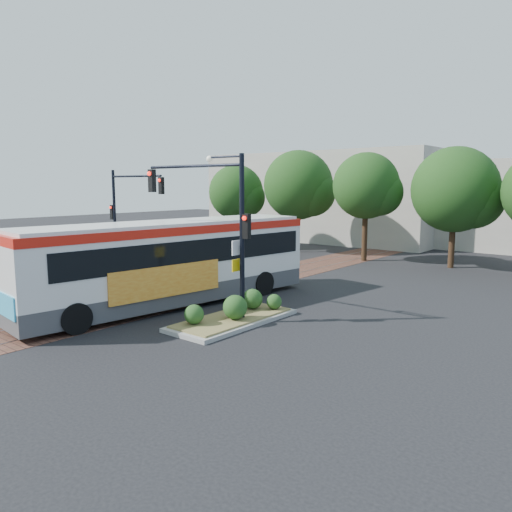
# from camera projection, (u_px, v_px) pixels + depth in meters

# --- Properties ---
(ground) EXTENTS (120.00, 120.00, 0.00)m
(ground) POSITION_uv_depth(u_px,v_px,m) (168.00, 299.00, 22.42)
(ground) COLOR black
(ground) RESTS_ON ground
(trackbed) EXTENTS (3.60, 40.00, 0.02)m
(trackbed) POSITION_uv_depth(u_px,v_px,m) (228.00, 285.00, 25.49)
(trackbed) COLOR brown
(trackbed) RESTS_ON ground
(tree_row) EXTENTS (26.40, 5.60, 7.67)m
(tree_row) POSITION_uv_depth(u_px,v_px,m) (365.00, 189.00, 33.57)
(tree_row) COLOR #382314
(tree_row) RESTS_ON ground
(warehouses) EXTENTS (40.00, 13.00, 8.00)m
(warehouses) POSITION_uv_depth(u_px,v_px,m) (411.00, 199.00, 44.27)
(warehouses) COLOR #ADA899
(warehouses) RESTS_ON ground
(city_bus) EXTENTS (4.51, 13.61, 3.58)m
(city_bus) POSITION_uv_depth(u_px,v_px,m) (171.00, 259.00, 21.10)
(city_bus) COLOR #434446
(city_bus) RESTS_ON ground
(traffic_island) EXTENTS (2.20, 5.20, 1.13)m
(traffic_island) POSITION_uv_depth(u_px,v_px,m) (235.00, 313.00, 18.67)
(traffic_island) COLOR gray
(traffic_island) RESTS_ON ground
(signal_pole_main) EXTENTS (5.49, 0.46, 6.00)m
(signal_pole_main) POSITION_uv_depth(u_px,v_px,m) (217.00, 210.00, 18.79)
(signal_pole_main) COLOR black
(signal_pole_main) RESTS_ON ground
(signal_pole_left) EXTENTS (4.99, 0.34, 6.00)m
(signal_pole_left) POSITION_uv_depth(u_px,v_px,m) (125.00, 205.00, 30.17)
(signal_pole_left) COLOR black
(signal_pole_left) RESTS_ON ground
(officer) EXTENTS (0.68, 0.66, 1.57)m
(officer) POSITION_uv_depth(u_px,v_px,m) (123.00, 264.00, 27.54)
(officer) COLOR black
(officer) RESTS_ON ground
(parked_car) EXTENTS (4.92, 3.31, 1.32)m
(parked_car) POSITION_uv_depth(u_px,v_px,m) (226.00, 253.00, 32.79)
(parked_car) COLOR black
(parked_car) RESTS_ON ground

